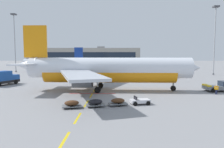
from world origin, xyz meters
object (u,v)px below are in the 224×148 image
Objects in this scene: apron_light_mast_near at (15,36)px; airliner_foreground at (106,70)px; pushback_tug at (222,86)px; ground_crew_worker at (216,89)px; catering_truck at (3,78)px; baggage_train at (107,102)px; apron_light_mast_far at (215,32)px; airliner_mid_left at (53,63)px; ground_power_truck at (162,73)px.

airliner_foreground is at bearing -48.78° from apron_light_mast_near.
pushback_tug is 3.66× the size of ground_crew_worker.
apron_light_mast_near is (-14.15, 36.13, 12.56)m from catering_truck.
baggage_train is at bearing -150.36° from pushback_tug.
pushback_tug is 0.52× the size of baggage_train.
baggage_train is at bearing -38.54° from catering_truck.
airliner_foreground reaches higher than baggage_train.
apron_light_mast_near is at bearing 171.47° from apron_light_mast_far.
apron_light_mast_near reaches higher than pushback_tug.
airliner_foreground is 12.87m from baggage_train.
pushback_tug is at bearing -9.13° from catering_truck.
airliner_mid_left is (-45.93, 49.89, 2.30)m from pushback_tug.
airliner_foreground is 24.38m from catering_truck.
catering_truck is 30.59m from baggage_train.
apron_light_mast_near is (-38.07, 55.18, 13.67)m from baggage_train.
apron_light_mast_near is at bearing 111.39° from catering_truck.
airliner_foreground reaches higher than airliner_mid_left.
airliner_mid_left is 42.74m from catering_truck.
baggage_train is at bearing -55.40° from apron_light_mast_near.
pushback_tug is 4.18m from ground_crew_worker.
apron_light_mast_far is (59.20, -17.38, 11.12)m from airliner_mid_left.
pushback_tug is 0.86× the size of ground_power_truck.
apron_light_mast_far is at bearing 28.63° from ground_power_truck.
airliner_mid_left reaches higher than ground_power_truck.
baggage_train is 57.63m from apron_light_mast_far.
airliner_mid_left is 3.81× the size of catering_truck.
apron_light_mast_near is 0.99× the size of apron_light_mast_far.
airliner_foreground is at bearing -15.92° from catering_truck.
ground_crew_worker is 74.29m from apron_light_mast_near.
airliner_mid_left is 16.98× the size of ground_crew_worker.
apron_light_mast_near reaches higher than airliner_mid_left.
baggage_train is (-20.84, -11.86, -0.37)m from pushback_tug.
baggage_train is (-14.47, -33.65, -1.11)m from ground_power_truck.
baggage_train is at bearing -113.27° from ground_power_truck.
airliner_foreground is 48.29m from apron_light_mast_far.
baggage_train is 7.00× the size of ground_crew_worker.
ground_power_truck is at bearing 98.55° from ground_crew_worker.
baggage_train is (0.58, -12.39, -3.42)m from airliner_foreground.
apron_light_mast_near reaches higher than ground_power_truck.
airliner_foreground is 20.94× the size of ground_crew_worker.
catering_truck is 1.05× the size of ground_power_truck.
catering_truck is 0.32× the size of apron_light_mast_far.
airliner_foreground is at bearing 92.67° from baggage_train.
ground_power_truck is at bearing -22.29° from apron_light_mast_near.
ground_power_truck is 25.36m from ground_crew_worker.
apron_light_mast_near is at bearing 157.71° from ground_power_truck.
airliner_foreground is at bearing -63.58° from airliner_mid_left.
apron_light_mast_far is (13.27, 32.51, 13.42)m from pushback_tug.
ground_crew_worker is (18.24, 8.57, 0.41)m from baggage_train.
ground_power_truck is at bearing 106.28° from pushback_tug.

